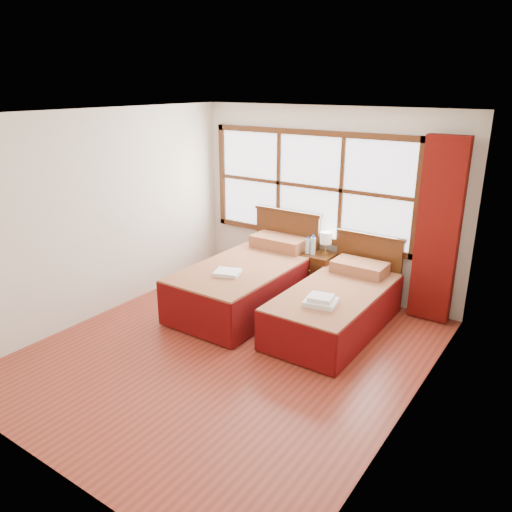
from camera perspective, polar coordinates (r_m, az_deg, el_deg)
The scene contains 15 objects.
floor at distance 5.77m, azimuth -2.99°, elevation -10.78°, with size 4.50×4.50×0.00m, color maroon.
ceiling at distance 5.01m, azimuth -3.52°, elevation 15.94°, with size 4.50×4.50×0.00m, color white.
wall_back at distance 7.09m, azimuth 7.97°, elevation 6.14°, with size 4.00×4.00×0.00m, color silver.
wall_left at distance 6.62m, azimuth -17.14°, elevation 4.52°, with size 4.50×4.50×0.00m, color silver.
wall_right at distance 4.39m, azimuth 17.99°, elevation -2.94°, with size 4.50×4.50×0.00m, color silver.
window at distance 7.13m, azimuth 6.10°, elevation 7.93°, with size 3.16×0.06×1.56m.
curtain at distance 6.46m, azimuth 20.09°, elevation 2.66°, with size 0.50×0.16×2.30m, color #610E09.
bed_left at distance 6.78m, azimuth -0.61°, elevation -2.76°, with size 1.16×2.25×1.13m.
bed_right at distance 6.21m, azimuth 9.22°, elevation -5.62°, with size 1.01×2.03×0.98m.
nightstand at distance 7.15m, azimuth 6.95°, elevation -2.05°, with size 0.46×0.45×0.61m.
towels_left at distance 6.27m, azimuth -3.28°, elevation -1.90°, with size 0.38×0.35×0.05m.
towels_right at distance 5.66m, azimuth 7.43°, elevation -5.08°, with size 0.40×0.37×0.10m.
lamp at distance 6.98m, azimuth 8.00°, elevation 1.99°, with size 0.16×0.16×0.32m.
bottle_near at distance 7.01m, azimuth 5.93°, elevation 1.16°, with size 0.06×0.06×0.24m.
bottle_far at distance 6.97m, azimuth 6.54°, elevation 1.19°, with size 0.07×0.07×0.28m.
Camera 1 is at (3.07, -3.95, 2.88)m, focal length 35.00 mm.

